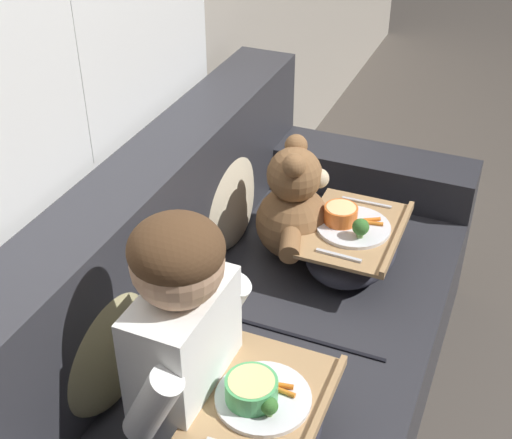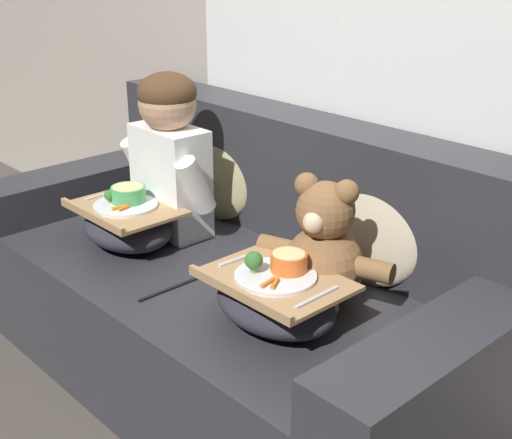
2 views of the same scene
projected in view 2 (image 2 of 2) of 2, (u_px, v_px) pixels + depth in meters
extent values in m
plane|color=#4C443D|center=(232.00, 379.00, 2.63)|extent=(14.00, 14.00, 0.00)
cube|color=#A89E8E|center=(348.00, 4.00, 2.50)|extent=(8.00, 0.05, 2.60)
cube|color=#2D2D33|center=(231.00, 325.00, 2.55)|extent=(1.99, 0.97, 0.46)
cube|color=#2D2D33|center=(307.00, 179.00, 2.61)|extent=(1.99, 0.22, 0.46)
cube|color=#2D2D33|center=(94.00, 183.00, 3.03)|extent=(0.22, 0.97, 0.16)
cube|color=#2D2D33|center=(454.00, 349.00, 1.83)|extent=(0.22, 0.97, 0.16)
cube|color=black|center=(225.00, 267.00, 2.45)|extent=(0.01, 0.71, 0.01)
ellipsoid|color=tan|center=(222.00, 170.00, 2.84)|extent=(0.40, 0.19, 0.42)
ellipsoid|color=#C1B293|center=(376.00, 224.00, 2.31)|extent=(0.41, 0.20, 0.43)
cube|color=white|center=(171.00, 180.00, 2.67)|extent=(0.31, 0.17, 0.41)
sphere|color=tan|center=(167.00, 103.00, 2.56)|extent=(0.21, 0.21, 0.21)
ellipsoid|color=#4C331E|center=(167.00, 93.00, 2.55)|extent=(0.22, 0.22, 0.15)
cylinder|color=white|center=(141.00, 163.00, 2.77)|extent=(0.08, 0.16, 0.23)
cylinder|color=white|center=(195.00, 185.00, 2.53)|extent=(0.08, 0.16, 0.23)
sphere|color=brown|center=(323.00, 266.00, 2.18)|extent=(0.25, 0.25, 0.25)
sphere|color=brown|center=(326.00, 211.00, 2.11)|extent=(0.18, 0.18, 0.18)
sphere|color=brown|center=(307.00, 185.00, 2.11)|extent=(0.07, 0.07, 0.07)
sphere|color=brown|center=(347.00, 192.00, 2.05)|extent=(0.07, 0.07, 0.07)
sphere|color=beige|center=(314.00, 222.00, 2.05)|extent=(0.06, 0.06, 0.06)
sphere|color=black|center=(311.00, 223.00, 2.03)|extent=(0.02, 0.02, 0.02)
cylinder|color=brown|center=(278.00, 248.00, 2.24)|extent=(0.14, 0.10, 0.06)
cylinder|color=brown|center=(373.00, 270.00, 2.10)|extent=(0.14, 0.10, 0.06)
cylinder|color=brown|center=(288.00, 305.00, 2.14)|extent=(0.09, 0.13, 0.06)
cylinder|color=brown|center=(321.00, 314.00, 2.09)|extent=(0.09, 0.13, 0.06)
ellipsoid|color=#2D2D38|center=(127.00, 228.00, 2.59)|extent=(0.38, 0.28, 0.14)
cube|color=tan|center=(126.00, 208.00, 2.57)|extent=(0.40, 0.30, 0.01)
cube|color=tan|center=(91.00, 215.00, 2.47)|extent=(0.40, 0.02, 0.02)
cylinder|color=silver|center=(126.00, 205.00, 2.56)|extent=(0.23, 0.23, 0.01)
cylinder|color=#4CAD60|center=(128.00, 194.00, 2.57)|extent=(0.13, 0.13, 0.06)
cylinder|color=#E5D189|center=(128.00, 188.00, 2.56)|extent=(0.11, 0.11, 0.01)
sphere|color=#38702D|center=(110.00, 195.00, 2.56)|extent=(0.04, 0.04, 0.04)
cylinder|color=#7A9E56|center=(110.00, 201.00, 2.57)|extent=(0.02, 0.02, 0.02)
cylinder|color=orange|center=(119.00, 207.00, 2.51)|extent=(0.02, 0.05, 0.01)
cylinder|color=orange|center=(124.00, 208.00, 2.50)|extent=(0.02, 0.05, 0.01)
cube|color=silver|center=(103.00, 195.00, 2.67)|extent=(0.02, 0.14, 0.01)
ellipsoid|color=#2D2D38|center=(275.00, 303.00, 2.07)|extent=(0.40, 0.29, 0.14)
cube|color=tan|center=(275.00, 280.00, 2.04)|extent=(0.42, 0.30, 0.01)
cube|color=tan|center=(238.00, 292.00, 1.95)|extent=(0.42, 0.02, 0.02)
cylinder|color=silver|center=(276.00, 276.00, 2.04)|extent=(0.24, 0.24, 0.01)
cylinder|color=orange|center=(289.00, 262.00, 2.05)|extent=(0.11, 0.11, 0.05)
cylinder|color=#E5D189|center=(289.00, 255.00, 2.04)|extent=(0.09, 0.09, 0.01)
sphere|color=#38702D|center=(254.00, 260.00, 2.03)|extent=(0.05, 0.05, 0.05)
cylinder|color=#7A9E56|center=(254.00, 269.00, 2.05)|extent=(0.02, 0.02, 0.02)
cylinder|color=orange|center=(268.00, 282.00, 1.98)|extent=(0.02, 0.06, 0.01)
cylinder|color=orange|center=(275.00, 283.00, 1.97)|extent=(0.04, 0.05, 0.01)
cube|color=silver|center=(238.00, 259.00, 2.15)|extent=(0.02, 0.14, 0.01)
cube|color=silver|center=(317.00, 297.00, 1.93)|extent=(0.01, 0.17, 0.01)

